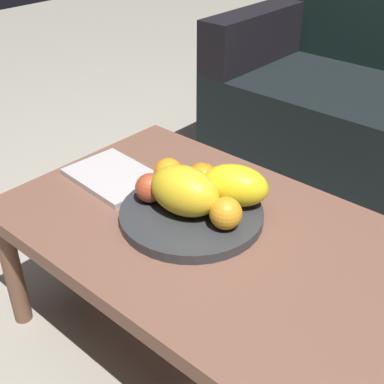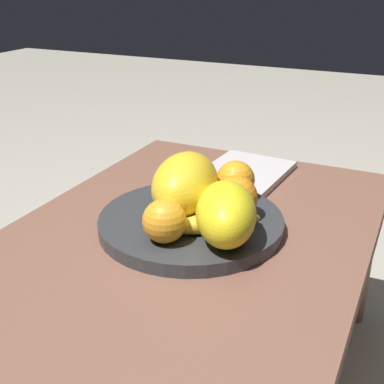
% 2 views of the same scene
% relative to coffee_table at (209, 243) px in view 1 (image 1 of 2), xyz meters
% --- Properties ---
extents(ground_plane, '(8.00, 8.00, 0.00)m').
position_rel_coffee_table_xyz_m(ground_plane, '(0.00, 0.00, -0.35)').
color(ground_plane, '#9D9789').
extents(coffee_table, '(1.01, 0.64, 0.40)m').
position_rel_coffee_table_xyz_m(coffee_table, '(0.00, 0.00, 0.00)').
color(coffee_table, brown).
rests_on(coffee_table, ground_plane).
extents(fruit_bowl, '(0.35, 0.35, 0.03)m').
position_rel_coffee_table_xyz_m(fruit_bowl, '(-0.06, 0.00, 0.06)').
color(fruit_bowl, '#303236').
rests_on(fruit_bowl, coffee_table).
extents(melon_large_front, '(0.19, 0.16, 0.10)m').
position_rel_coffee_table_xyz_m(melon_large_front, '(0.00, 0.09, 0.12)').
color(melon_large_front, yellow).
rests_on(melon_large_front, fruit_bowl).
extents(melon_smaller_beside, '(0.19, 0.14, 0.12)m').
position_rel_coffee_table_xyz_m(melon_smaller_beside, '(-0.07, -0.02, 0.13)').
color(melon_smaller_beside, yellow).
rests_on(melon_smaller_beside, fruit_bowl).
extents(orange_front, '(0.08, 0.08, 0.08)m').
position_rel_coffee_table_xyz_m(orange_front, '(-0.09, 0.08, 0.11)').
color(orange_front, orange).
rests_on(orange_front, fruit_bowl).
extents(orange_left, '(0.08, 0.08, 0.08)m').
position_rel_coffee_table_xyz_m(orange_left, '(0.05, -0.00, 0.11)').
color(orange_left, orange).
rests_on(orange_left, fruit_bowl).
extents(orange_right, '(0.08, 0.08, 0.08)m').
position_rel_coffee_table_xyz_m(orange_right, '(-0.17, 0.04, 0.11)').
color(orange_right, orange).
rests_on(orange_right, fruit_bowl).
extents(apple_front, '(0.07, 0.07, 0.07)m').
position_rel_coffee_table_xyz_m(apple_front, '(-0.16, -0.04, 0.11)').
color(apple_front, '#B14628').
rests_on(apple_front, fruit_bowl).
extents(banana_bunch, '(0.16, 0.15, 0.06)m').
position_rel_coffee_table_xyz_m(banana_bunch, '(-0.03, 0.06, 0.10)').
color(banana_bunch, yellow).
rests_on(banana_bunch, fruit_bowl).
extents(magazine, '(0.26, 0.20, 0.02)m').
position_rel_coffee_table_xyz_m(magazine, '(-0.34, 0.00, 0.05)').
color(magazine, beige).
rests_on(magazine, coffee_table).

